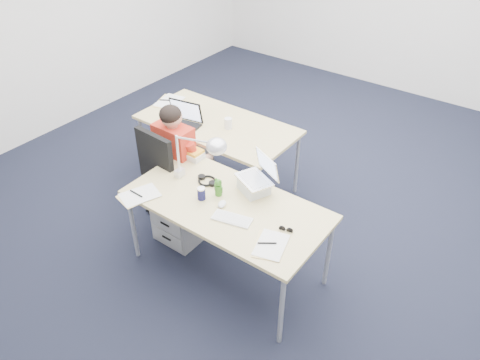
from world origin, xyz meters
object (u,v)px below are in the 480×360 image
at_px(desk_far, 217,127).
at_px(office_chair, 175,193).
at_px(seated_person, 185,158).
at_px(can_koozie, 201,193).
at_px(silver_laptop, 254,175).
at_px(sunglasses, 286,230).
at_px(water_bottle, 184,149).
at_px(bear_figurine, 218,187).
at_px(cordless_phone, 167,156).
at_px(dark_laptop, 179,116).
at_px(wireless_keyboard, 232,219).
at_px(drawer_pedestal_near, 185,210).
at_px(computer_mouse, 222,204).
at_px(book_stack, 193,154).
at_px(far_cup, 228,123).
at_px(desk_lamp, 192,156).
at_px(drawer_pedestal_far, 185,150).
at_px(headphones, 207,180).
at_px(desk_near, 227,208).

relative_size(desk_far, office_chair, 1.57).
relative_size(seated_person, can_koozie, 11.38).
bearing_deg(silver_laptop, sunglasses, -4.46).
relative_size(desk_far, water_bottle, 7.71).
relative_size(bear_figurine, cordless_phone, 0.93).
bearing_deg(bear_figurine, dark_laptop, 135.43).
distance_m(seated_person, wireless_keyboard, 1.14).
height_order(bear_figurine, dark_laptop, dark_laptop).
distance_m(drawer_pedestal_near, sunglasses, 1.24).
distance_m(silver_laptop, dark_laptop, 1.25).
relative_size(computer_mouse, book_stack, 0.52).
height_order(water_bottle, dark_laptop, dark_laptop).
relative_size(desk_far, bear_figurine, 10.39).
xyz_separation_m(office_chair, far_cup, (0.12, 0.68, 0.49)).
xyz_separation_m(cordless_phone, desk_lamp, (0.37, -0.07, 0.18)).
height_order(office_chair, bear_figurine, office_chair).
height_order(office_chair, desk_lamp, desk_lamp).
height_order(desk_lamp, far_cup, desk_lamp).
bearing_deg(drawer_pedestal_far, office_chair, -54.58).
relative_size(dark_laptop, far_cup, 3.28).
relative_size(wireless_keyboard, water_bottle, 1.44).
height_order(water_bottle, bear_figurine, water_bottle).
relative_size(drawer_pedestal_near, book_stack, 3.02).
xyz_separation_m(desk_far, cordless_phone, (0.11, -0.82, 0.13)).
bearing_deg(water_bottle, desk_lamp, -35.69).
bearing_deg(headphones, office_chair, 173.00).
height_order(computer_mouse, desk_lamp, desk_lamp).
height_order(desk_near, far_cup, far_cup).
bearing_deg(desk_lamp, drawer_pedestal_far, 127.01).
height_order(silver_laptop, water_bottle, silver_laptop).
height_order(desk_far, silver_laptop, silver_laptop).
relative_size(wireless_keyboard, book_stack, 1.64).
bearing_deg(drawer_pedestal_near, drawer_pedestal_far, 131.96).
height_order(sunglasses, far_cup, far_cup).
bearing_deg(cordless_phone, silver_laptop, 22.18).
distance_m(computer_mouse, book_stack, 0.73).
height_order(computer_mouse, book_stack, book_stack).
bearing_deg(water_bottle, computer_mouse, -25.35).
height_order(drawer_pedestal_near, computer_mouse, computer_mouse).
relative_size(headphones, water_bottle, 0.93).
distance_m(seated_person, drawer_pedestal_far, 0.74).
distance_m(seated_person, far_cup, 0.55).
xyz_separation_m(desk_far, headphones, (0.56, -0.82, 0.06)).
bearing_deg(sunglasses, can_koozie, 170.76).
distance_m(seated_person, book_stack, 0.27).
xyz_separation_m(silver_laptop, computer_mouse, (-0.09, -0.30, -0.14)).
distance_m(drawer_pedestal_far, water_bottle, 1.04).
xyz_separation_m(drawer_pedestal_near, drawer_pedestal_far, (-0.69, 0.77, 0.00)).
height_order(wireless_keyboard, book_stack, book_stack).
relative_size(desk_near, book_stack, 8.78).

